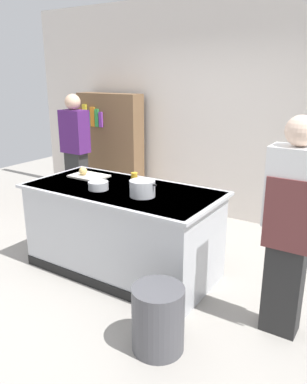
# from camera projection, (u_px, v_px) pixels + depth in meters

# --- Properties ---
(ground_plane) EXTENTS (10.00, 10.00, 0.00)m
(ground_plane) POSITION_uv_depth(u_px,v_px,m) (124.00, 269.00, 4.06)
(ground_plane) COLOR #9E9991
(back_wall) EXTENTS (6.40, 0.12, 3.00)m
(back_wall) POSITION_uv_depth(u_px,v_px,m) (212.00, 110.00, 5.30)
(back_wall) COLOR silver
(back_wall) RESTS_ON ground_plane
(counter_island) EXTENTS (1.98, 0.98, 0.90)m
(counter_island) POSITION_uv_depth(u_px,v_px,m) (122.00, 229.00, 3.92)
(counter_island) COLOR #B7BABF
(counter_island) RESTS_ON ground_plane
(cutting_board) EXTENTS (0.40, 0.28, 0.02)m
(cutting_board) POSITION_uv_depth(u_px,v_px,m) (89.00, 176.00, 4.20)
(cutting_board) COLOR silver
(cutting_board) RESTS_ON counter_island
(onion) EXTENTS (0.09, 0.09, 0.09)m
(onion) POSITION_uv_depth(u_px,v_px,m) (83.00, 171.00, 4.19)
(onion) COLOR tan
(onion) RESTS_ON cutting_board
(stock_pot) EXTENTS (0.30, 0.24, 0.15)m
(stock_pot) POSITION_uv_depth(u_px,v_px,m) (142.00, 188.00, 3.52)
(stock_pot) COLOR #B7BABF
(stock_pot) RESTS_ON counter_island
(mixing_bowl) EXTENTS (0.20, 0.20, 0.08)m
(mixing_bowl) POSITION_uv_depth(u_px,v_px,m) (98.00, 185.00, 3.74)
(mixing_bowl) COLOR #B7BABF
(mixing_bowl) RESTS_ON counter_island
(juice_cup) EXTENTS (0.07, 0.07, 0.10)m
(juice_cup) POSITION_uv_depth(u_px,v_px,m) (134.00, 177.00, 3.99)
(juice_cup) COLOR yellow
(juice_cup) RESTS_ON counter_island
(trash_bin) EXTENTS (0.39, 0.39, 0.51)m
(trash_bin) POSITION_uv_depth(u_px,v_px,m) (158.00, 319.00, 2.82)
(trash_bin) COLOR #4C4C51
(trash_bin) RESTS_ON ground_plane
(person_chef) EXTENTS (0.38, 0.25, 1.72)m
(person_chef) POSITION_uv_depth(u_px,v_px,m) (290.00, 225.00, 2.84)
(person_chef) COLOR #282828
(person_chef) RESTS_ON ground_plane
(person_guest) EXTENTS (0.38, 0.24, 1.72)m
(person_guest) POSITION_uv_depth(u_px,v_px,m) (76.00, 152.00, 5.51)
(person_guest) COLOR #2B2B2B
(person_guest) RESTS_ON ground_plane
(bookshelf) EXTENTS (1.10, 0.31, 1.70)m
(bookshelf) POSITION_uv_depth(u_px,v_px,m) (111.00, 148.00, 6.07)
(bookshelf) COLOR brown
(bookshelf) RESTS_ON ground_plane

